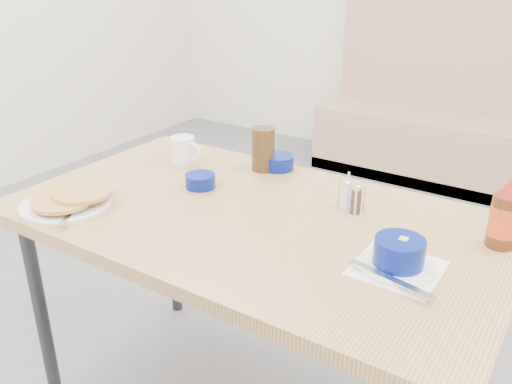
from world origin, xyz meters
The scene contains 11 objects.
booth_bench centered at (0.00, 2.78, 0.35)m, with size 1.90×0.56×1.22m.
dining_table centered at (0.00, 0.25, 0.70)m, with size 1.40×0.80×0.76m.
pancake_plate centered at (-0.48, -0.01, 0.78)m, with size 0.26×0.26×0.05m.
coffee_mug centered at (-0.43, 0.46, 0.81)m, with size 0.12×0.08×0.09m.
grits_setting centered at (0.44, 0.19, 0.79)m, with size 0.21×0.20×0.08m.
creamer_bowl centered at (-0.13, 0.59, 0.78)m, with size 0.11×0.11×0.05m.
butter_bowl centered at (-0.25, 0.32, 0.78)m, with size 0.09×0.09×0.04m.
amber_tumbler centered at (-0.16, 0.55, 0.83)m, with size 0.08×0.08×0.15m, color #3C2813.
condiment_caddy centered at (0.22, 0.43, 0.80)m, with size 0.10×0.08×0.10m.
syrup_bottle centered at (0.62, 0.44, 0.84)m, with size 0.07×0.07×0.18m.
sugar_wrapper centered at (-0.44, 0.36, 0.76)m, with size 0.04×0.03×0.00m, color #FF545A.
Camera 1 is at (0.76, -0.90, 1.43)m, focal length 38.00 mm.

